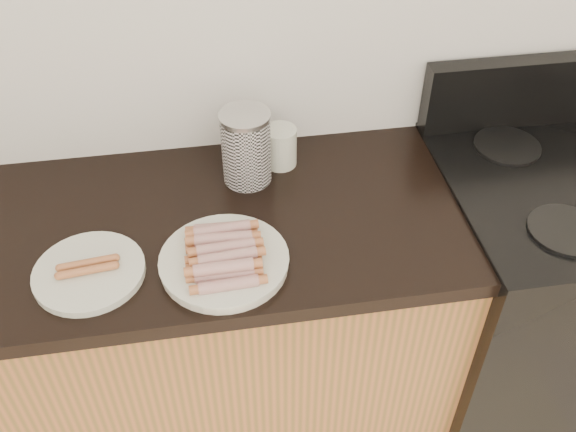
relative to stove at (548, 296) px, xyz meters
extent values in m
cube|color=silver|center=(-0.78, 0.32, 0.84)|extent=(4.00, 0.04, 2.60)
cube|color=#AC6234|center=(-1.48, 0.01, -0.03)|extent=(2.20, 0.59, 0.86)
cube|color=black|center=(-1.48, 0.01, 0.42)|extent=(2.20, 0.62, 0.04)
cube|color=black|center=(0.00, 0.00, -0.01)|extent=(0.76, 0.65, 0.90)
cube|color=black|center=(0.00, 0.28, 0.55)|extent=(0.76, 0.06, 0.20)
cylinder|color=black|center=(-0.17, -0.17, 0.46)|extent=(0.18, 0.18, 0.01)
cylinder|color=black|center=(-0.17, 0.17, 0.46)|extent=(0.18, 0.18, 0.01)
cylinder|color=white|center=(-0.97, -0.14, 0.45)|extent=(0.32, 0.32, 0.02)
cylinder|color=white|center=(-1.27, -0.12, 0.45)|extent=(0.26, 0.26, 0.02)
cylinder|color=maroon|center=(-0.97, -0.23, 0.48)|extent=(0.13, 0.03, 0.03)
cylinder|color=maroon|center=(-0.97, -0.20, 0.48)|extent=(0.13, 0.03, 0.03)
cylinder|color=maroon|center=(-0.97, -0.17, 0.48)|extent=(0.13, 0.03, 0.03)
cylinder|color=maroon|center=(-0.97, -0.14, 0.48)|extent=(0.13, 0.03, 0.03)
cylinder|color=maroon|center=(-0.97, -0.11, 0.48)|extent=(0.13, 0.03, 0.03)
cylinder|color=maroon|center=(-0.97, -0.08, 0.48)|extent=(0.13, 0.03, 0.03)
cylinder|color=maroon|center=(-0.97, -0.05, 0.48)|extent=(0.13, 0.03, 0.03)
cylinder|color=maroon|center=(-0.97, -0.20, 0.50)|extent=(0.13, 0.03, 0.03)
cylinder|color=maroon|center=(-0.97, -0.17, 0.50)|extent=(0.13, 0.03, 0.03)
cylinder|color=maroon|center=(-0.97, -0.14, 0.50)|extent=(0.13, 0.03, 0.03)
cylinder|color=maroon|center=(-0.97, -0.11, 0.50)|extent=(0.13, 0.03, 0.03)
cylinder|color=maroon|center=(-0.97, -0.08, 0.50)|extent=(0.13, 0.03, 0.03)
cylinder|color=#B66B4E|center=(-1.27, -0.13, 0.47)|extent=(0.12, 0.03, 0.02)
cylinder|color=#B66B4E|center=(-1.27, -0.11, 0.47)|extent=(0.12, 0.03, 0.02)
cylinder|color=white|center=(-0.89, 0.16, 0.54)|extent=(0.12, 0.12, 0.19)
cylinder|color=silver|center=(-0.89, 0.16, 0.64)|extent=(0.13, 0.13, 0.01)
cylinder|color=white|center=(-0.79, 0.21, 0.50)|extent=(0.11, 0.11, 0.11)
camera|label=1|loc=(-0.99, -1.14, 1.49)|focal=40.00mm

